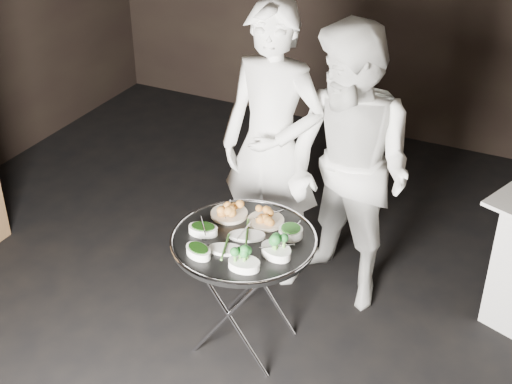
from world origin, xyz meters
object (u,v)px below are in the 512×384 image
at_px(waiter_right, 349,171).
at_px(serving_tray, 244,240).
at_px(tray_stand, 244,288).
at_px(waiter_left, 272,148).

bearing_deg(waiter_right, serving_tray, -92.10).
bearing_deg(tray_stand, serving_tray, 0.00).
relative_size(waiter_left, waiter_right, 1.03).
distance_m(tray_stand, waiter_right, 0.91).
height_order(serving_tray, waiter_left, waiter_left).
distance_m(serving_tray, waiter_left, 0.76).
relative_size(tray_stand, waiter_right, 0.41).
bearing_deg(waiter_right, tray_stand, -92.10).
xyz_separation_m(serving_tray, waiter_left, (-0.17, 0.72, 0.19)).
relative_size(tray_stand, serving_tray, 0.91).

